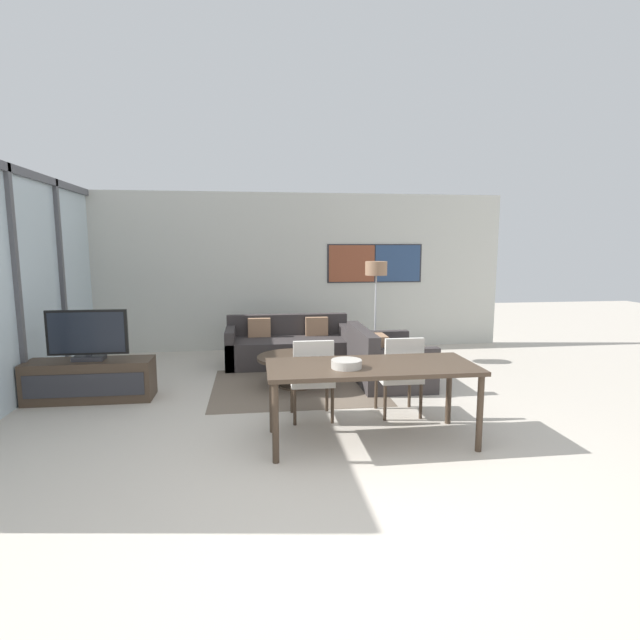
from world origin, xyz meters
The scene contains 14 objects.
ground_plane centered at (0.00, 0.00, 0.00)m, with size 24.00×24.00×0.00m, color beige.
wall_back centered at (0.05, 5.58, 1.40)m, with size 7.87×0.09×2.80m.
window_wall_left centered at (-3.43, 2.79, 1.53)m, with size 0.07×5.58×2.80m.
area_rug centered at (-0.12, 3.03, 0.00)m, with size 2.22×2.00×0.01m.
tv_console centered at (-2.66, 2.79, 0.25)m, with size 1.48×0.49×0.50m.
television centered at (-2.66, 2.79, 0.80)m, with size 0.94×0.20×0.62m.
sofa_main centered at (-0.12, 4.40, 0.26)m, with size 1.97×0.93×0.75m.
sofa_side centered at (1.11, 3.12, 0.26)m, with size 0.93×1.43×0.75m.
coffee_table centered at (-0.12, 3.03, 0.31)m, with size 1.04×1.04×0.42m.
dining_table centered at (0.43, 1.06, 0.69)m, with size 1.98×0.85×0.76m.
dining_chair_left centered at (-0.06, 1.71, 0.50)m, with size 0.46×0.46×0.90m.
dining_chair_centre centered at (0.92, 1.73, 0.50)m, with size 0.46×0.46×0.90m.
fruit_bowl centered at (0.17, 0.96, 0.80)m, with size 0.28×0.28×0.08m.
floor_lamp centered at (1.28, 4.32, 1.39)m, with size 0.35×0.35×1.63m.
Camera 1 is at (-0.66, -3.44, 1.87)m, focal length 28.00 mm.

